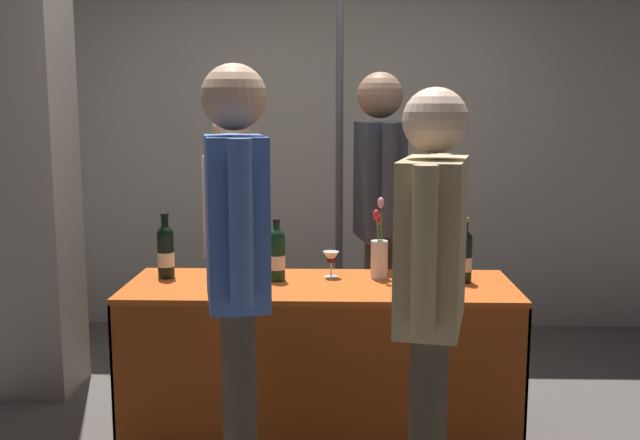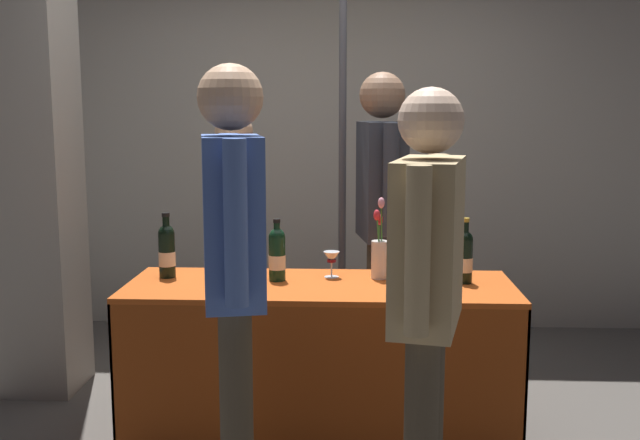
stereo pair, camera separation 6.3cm
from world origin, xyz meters
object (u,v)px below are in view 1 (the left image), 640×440
(concrete_pillar, at_px, (27,136))
(display_bottle_0, at_px, (243,249))
(featured_wine_bottle, at_px, (247,255))
(wine_glass_near_vendor, at_px, (400,263))
(flower_vase, at_px, (379,254))
(booth_signpost, at_px, (339,137))
(wine_glass_near_taster, at_px, (331,258))
(wine_glass_mid, at_px, (442,261))
(taster_foreground_right, at_px, (237,255))
(vendor_presenter, at_px, (233,224))
(tasting_table, at_px, (320,334))

(concrete_pillar, height_order, display_bottle_0, concrete_pillar)
(featured_wine_bottle, xyz_separation_m, wine_glass_near_vendor, (0.70, 0.09, -0.05))
(flower_vase, xyz_separation_m, booth_signpost, (-0.19, 0.83, 0.52))
(display_bottle_0, distance_m, wine_glass_near_taster, 0.43)
(wine_glass_near_vendor, xyz_separation_m, wine_glass_near_taster, (-0.32, 0.12, -0.00))
(wine_glass_mid, height_order, taster_foreground_right, taster_foreground_right)
(wine_glass_mid, bearing_deg, featured_wine_bottle, -168.31)
(flower_vase, height_order, booth_signpost, booth_signpost)
(concrete_pillar, relative_size, vendor_presenter, 1.83)
(tasting_table, xyz_separation_m, featured_wine_bottle, (-0.33, -0.08, 0.39))
(flower_vase, relative_size, taster_foreground_right, 0.23)
(wine_glass_near_vendor, xyz_separation_m, flower_vase, (-0.09, 0.11, 0.02))
(wine_glass_near_taster, relative_size, taster_foreground_right, 0.07)
(flower_vase, bearing_deg, taster_foreground_right, -124.15)
(concrete_pillar, bearing_deg, wine_glass_near_vendor, -16.47)
(tasting_table, bearing_deg, taster_foreground_right, -111.89)
(concrete_pillar, distance_m, wine_glass_mid, 2.30)
(vendor_presenter, bearing_deg, booth_signpost, 118.12)
(vendor_presenter, bearing_deg, featured_wine_bottle, 19.87)
(wine_glass_near_vendor, bearing_deg, taster_foreground_right, -132.17)
(flower_vase, xyz_separation_m, vendor_presenter, (-0.79, 0.60, 0.04))
(featured_wine_bottle, distance_m, wine_glass_near_taster, 0.44)
(wine_glass_near_taster, distance_m, taster_foreground_right, 0.93)
(wine_glass_near_vendor, distance_m, wine_glass_near_taster, 0.34)
(display_bottle_0, bearing_deg, concrete_pillar, 158.86)
(wine_glass_mid, height_order, wine_glass_near_taster, wine_glass_near_taster)
(display_bottle_0, bearing_deg, flower_vase, 0.07)
(display_bottle_0, height_order, vendor_presenter, vendor_presenter)
(booth_signpost, bearing_deg, wine_glass_near_vendor, -73.15)
(tasting_table, distance_m, display_bottle_0, 0.55)
(wine_glass_near_taster, height_order, flower_vase, flower_vase)
(wine_glass_near_taster, bearing_deg, concrete_pillar, 164.43)
(taster_foreground_right, bearing_deg, featured_wine_bottle, -7.88)
(featured_wine_bottle, relative_size, vendor_presenter, 0.23)
(wine_glass_near_vendor, relative_size, wine_glass_near_taster, 1.09)
(featured_wine_bottle, bearing_deg, wine_glass_near_vendor, 7.49)
(vendor_presenter, distance_m, taster_foreground_right, 1.46)
(tasting_table, bearing_deg, booth_signpost, 84.89)
(display_bottle_0, height_order, wine_glass_mid, display_bottle_0)
(display_bottle_0, xyz_separation_m, vendor_presenter, (-0.14, 0.60, 0.02))
(flower_vase, bearing_deg, wine_glass_mid, -2.59)
(wine_glass_near_taster, bearing_deg, vendor_presenter, 133.59)
(taster_foreground_right, bearing_deg, wine_glass_near_vendor, -54.22)
(flower_vase, relative_size, booth_signpost, 0.16)
(tasting_table, height_order, wine_glass_mid, wine_glass_mid)
(featured_wine_bottle, height_order, taster_foreground_right, taster_foreground_right)
(tasting_table, relative_size, wine_glass_near_vendor, 13.09)
(concrete_pillar, bearing_deg, flower_vase, -14.11)
(flower_vase, bearing_deg, wine_glass_near_taster, 176.74)
(concrete_pillar, height_order, featured_wine_bottle, concrete_pillar)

